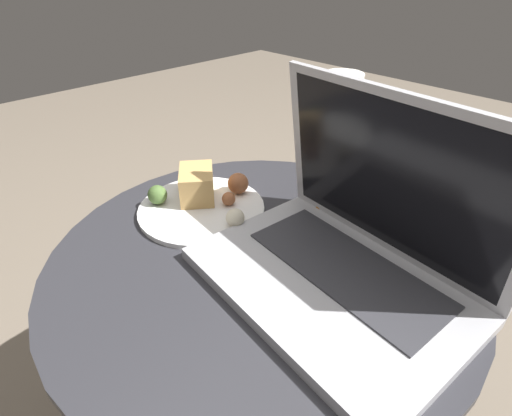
{
  "coord_description": "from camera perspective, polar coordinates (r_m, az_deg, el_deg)",
  "views": [
    {
      "loc": [
        0.34,
        -0.34,
        0.94
      ],
      "look_at": [
        -0.02,
        0.01,
        0.61
      ],
      "focal_mm": 28.0,
      "sensor_mm": 36.0,
      "label": 1
    }
  ],
  "objects": [
    {
      "name": "laptop",
      "position": [
        0.56,
        13.07,
        -5.73
      ],
      "size": [
        0.39,
        0.28,
        0.26
      ],
      "color": "#B2B2B7",
      "rests_on": "table"
    },
    {
      "name": "table",
      "position": [
        0.73,
        0.67,
        -15.91
      ],
      "size": [
        0.65,
        0.65,
        0.54
      ],
      "color": "#9E9EA3",
      "rests_on": "ground_plane"
    },
    {
      "name": "fork",
      "position": [
        0.67,
        -8.17,
        -3.13
      ],
      "size": [
        0.13,
        0.12,
        0.0
      ],
      "color": "silver",
      "rests_on": "table"
    },
    {
      "name": "snack_plate",
      "position": [
        0.72,
        -7.71,
        1.34
      ],
      "size": [
        0.22,
        0.22,
        0.06
      ],
      "color": "white",
      "rests_on": "table"
    },
    {
      "name": "beer_glass",
      "position": [
        0.67,
        11.2,
        8.3
      ],
      "size": [
        0.06,
        0.06,
        0.24
      ],
      "color": "#C6701E",
      "rests_on": "table"
    }
  ]
}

